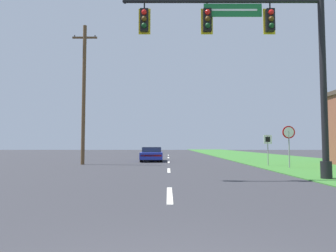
{
  "coord_description": "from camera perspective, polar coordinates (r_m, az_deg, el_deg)",
  "views": [
    {
      "loc": [
        -0.05,
        -2.52,
        1.41
      ],
      "look_at": [
        0.0,
        31.42,
        3.54
      ],
      "focal_mm": 32.0,
      "sensor_mm": 36.0,
      "label": 1
    }
  ],
  "objects": [
    {
      "name": "stop_sign",
      "position": [
        19.39,
        21.94,
        -1.99
      ],
      "size": [
        0.76,
        0.07,
        2.5
      ],
      "color": "gray",
      "rests_on": "grass_verge_right"
    },
    {
      "name": "signal_mast",
      "position": [
        13.5,
        18.61,
        12.89
      ],
      "size": [
        8.59,
        0.47,
        8.3
      ],
      "color": "black",
      "rests_on": "grass_verge_right"
    },
    {
      "name": "utility_pole_near",
      "position": [
        22.63,
        -15.82,
        6.28
      ],
      "size": [
        1.8,
        0.26,
        10.15
      ],
      "color": "brown",
      "rests_on": "ground"
    },
    {
      "name": "car_ahead",
      "position": [
        25.83,
        -3.18,
        -5.37
      ],
      "size": [
        1.93,
        4.52,
        1.19
      ],
      "color": "black",
      "rests_on": "ground"
    },
    {
      "name": "road_center_line",
      "position": [
        24.56,
        0.03,
        -6.87
      ],
      "size": [
        0.16,
        34.8,
        0.01
      ],
      "color": "silver",
      "rests_on": "ground"
    },
    {
      "name": "grass_verge_right",
      "position": [
        34.21,
        17.97,
        -5.74
      ],
      "size": [
        10.0,
        110.0,
        0.04
      ],
      "color": "#38752D",
      "rests_on": "ground"
    },
    {
      "name": "route_sign_post",
      "position": [
        21.1,
        18.38,
        -3.09
      ],
      "size": [
        0.55,
        0.06,
        2.03
      ],
      "color": "gray",
      "rests_on": "grass_verge_right"
    }
  ]
}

